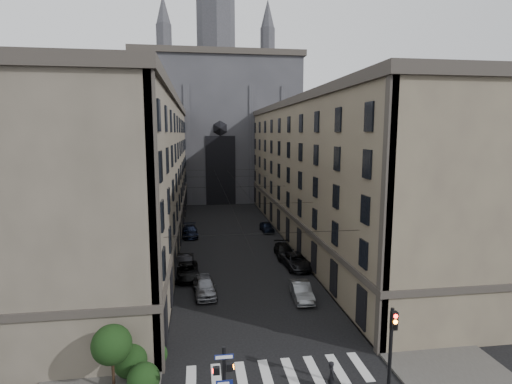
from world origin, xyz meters
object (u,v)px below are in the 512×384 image
car_right_midnear (296,261)px  car_right_midfar (284,251)px  traffic_light_right (392,342)px  car_left_midfar (187,271)px  car_left_near (205,286)px  car_right_far (267,227)px  car_left_midnear (185,263)px  car_left_far (190,231)px  car_right_near (301,291)px  pedestrian (332,376)px  pedestrian_signal_left (224,378)px  gothic_tower (217,119)px

car_right_midnear → car_right_midfar: (-0.43, 3.92, -0.02)m
traffic_light_right → car_left_midfar: 23.55m
car_left_near → car_right_far: size_ratio=1.16×
car_right_midnear → car_right_midfar: car_right_midnear is taller
car_left_midnear → car_left_midfar: (0.29, -2.38, -0.08)m
car_left_midfar → car_right_far: car_left_midfar is taller
car_left_far → car_right_midnear: car_right_midnear is taller
car_left_midnear → car_left_far: (0.35, 14.26, -0.05)m
car_right_near → pedestrian: 12.65m
car_right_far → pedestrian: (-2.73, -37.10, 0.17)m
car_left_far → pedestrian: pedestrian is taller
car_left_midnear → car_right_near: 13.84m
car_right_midfar → car_right_far: 12.45m
pedestrian_signal_left → car_left_midnear: (-2.69, 23.19, -1.52)m
pedestrian_signal_left → traffic_light_right: (9.11, 0.42, 0.97)m
pedestrian_signal_left → car_left_midnear: 23.39m
traffic_light_right → car_right_midfar: size_ratio=1.02×
gothic_tower → traffic_light_right: (5.60, -73.04, -14.51)m
gothic_tower → car_left_far: (-5.85, -36.01, -17.05)m
gothic_tower → car_right_far: gothic_tower is taller
pedestrian_signal_left → gothic_tower: bearing=87.3°
gothic_tower → pedestrian: (2.67, -71.96, -16.91)m
pedestrian_signal_left → car_left_far: bearing=93.6°
traffic_light_right → car_right_near: (-1.40, 13.63, -2.55)m
pedestrian_signal_left → car_left_far: size_ratio=0.78×
car_right_far → pedestrian: pedestrian is taller
traffic_light_right → car_left_midfar: traffic_light_right is taller
car_left_midfar → pedestrian: (8.57, -19.31, 0.16)m
car_left_far → car_left_midfar: bearing=-93.3°
car_left_near → gothic_tower: bearing=81.5°
car_right_near → car_right_midfar: car_right_near is taller
car_right_near → pedestrian_signal_left: bearing=-116.1°
gothic_tower → car_right_midnear: (5.77, -51.24, -17.04)m
gothic_tower → pedestrian_signal_left: 75.15m
pedestrian → car_right_midfar: bearing=-0.7°
car_right_far → car_right_near: bearing=-95.3°
car_left_midfar → pedestrian: size_ratio=2.95×
traffic_light_right → car_left_far: size_ratio=1.01×
traffic_light_right → pedestrian: (-2.93, 1.08, -2.40)m
car_right_near → car_right_far: bearing=89.9°
car_left_midfar → car_right_midfar: size_ratio=1.03×
pedestrian → car_right_midnear: bearing=-3.1°
car_right_midnear → car_right_midfar: bearing=91.9°
car_right_midfar → pedestrian_signal_left: bearing=-106.4°
car_left_far → car_right_near: 25.46m
car_left_midnear → car_right_far: 19.29m
traffic_light_right → car_right_midfar: traffic_light_right is taller
pedestrian → car_left_midnear: bearing=27.7°
car_right_midnear → pedestrian_signal_left: bearing=-117.1°
traffic_light_right → car_right_near: size_ratio=1.16×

